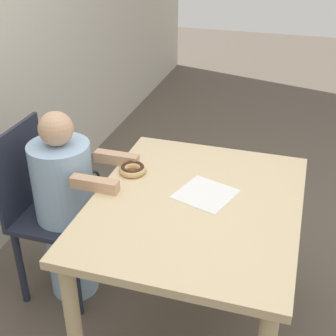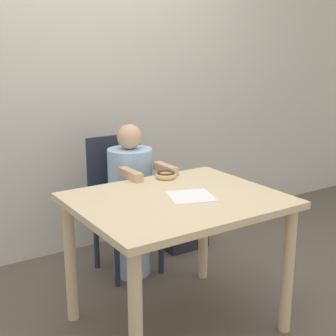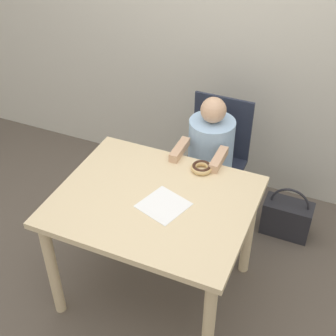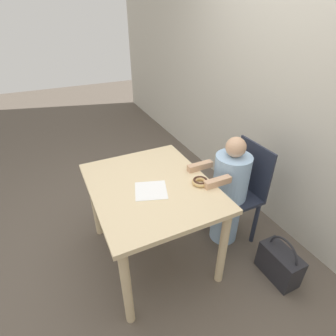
{
  "view_description": "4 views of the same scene",
  "coord_description": "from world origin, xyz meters",
  "px_view_note": "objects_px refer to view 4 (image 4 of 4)",
  "views": [
    {
      "loc": [
        -1.53,
        -0.35,
        1.75
      ],
      "look_at": [
        0.03,
        0.12,
        0.83
      ],
      "focal_mm": 50.0,
      "sensor_mm": 36.0,
      "label": 1
    },
    {
      "loc": [
        -1.25,
        -1.83,
        1.44
      ],
      "look_at": [
        0.03,
        0.12,
        0.83
      ],
      "focal_mm": 50.0,
      "sensor_mm": 36.0,
      "label": 2
    },
    {
      "loc": [
        0.78,
        -1.62,
        2.29
      ],
      "look_at": [
        0.03,
        0.12,
        0.83
      ],
      "focal_mm": 50.0,
      "sensor_mm": 36.0,
      "label": 3
    },
    {
      "loc": [
        1.42,
        -0.54,
        1.79
      ],
      "look_at": [
        0.03,
        0.12,
        0.83
      ],
      "focal_mm": 28.0,
      "sensor_mm": 36.0,
      "label": 4
    }
  ],
  "objects_px": {
    "chair": "(239,192)",
    "handbag": "(279,263)",
    "child_figure": "(228,194)",
    "donut": "(200,181)"
  },
  "relations": [
    {
      "from": "donut",
      "to": "chair",
      "type": "bearing_deg",
      "value": 97.2
    },
    {
      "from": "donut",
      "to": "handbag",
      "type": "bearing_deg",
      "value": 44.52
    },
    {
      "from": "chair",
      "to": "donut",
      "type": "xyz_separation_m",
      "value": [
        0.05,
        -0.43,
        0.27
      ]
    },
    {
      "from": "handbag",
      "to": "donut",
      "type": "bearing_deg",
      "value": -135.48
    },
    {
      "from": "chair",
      "to": "donut",
      "type": "bearing_deg",
      "value": -82.8
    },
    {
      "from": "chair",
      "to": "handbag",
      "type": "bearing_deg",
      "value": 3.02
    },
    {
      "from": "donut",
      "to": "handbag",
      "type": "distance_m",
      "value": 0.89
    },
    {
      "from": "child_figure",
      "to": "handbag",
      "type": "bearing_deg",
      "value": 14.64
    },
    {
      "from": "child_figure",
      "to": "handbag",
      "type": "height_order",
      "value": "child_figure"
    },
    {
      "from": "child_figure",
      "to": "donut",
      "type": "xyz_separation_m",
      "value": [
        0.05,
        -0.32,
        0.25
      ]
    }
  ]
}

